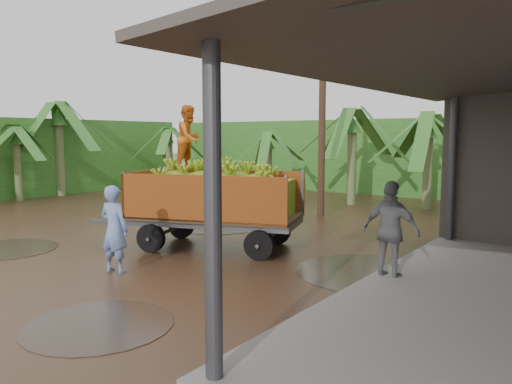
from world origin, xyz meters
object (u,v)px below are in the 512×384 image
banana_trailer (215,198)px  man_blue (114,229)px  man_grey (391,231)px  utility_pole (323,92)px

banana_trailer → man_blue: bearing=-113.6°
man_blue → man_grey: bearing=-159.1°
man_grey → man_blue: bearing=32.5°
utility_pole → man_blue: bearing=-89.3°
man_grey → utility_pole: (-4.89, 6.05, 3.33)m
banana_trailer → man_grey: 4.61m
man_blue → utility_pole: size_ratio=0.21×
banana_trailer → utility_pole: 6.68m
banana_trailer → utility_pole: (-0.29, 5.95, 3.03)m
man_blue → man_grey: size_ratio=0.93×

